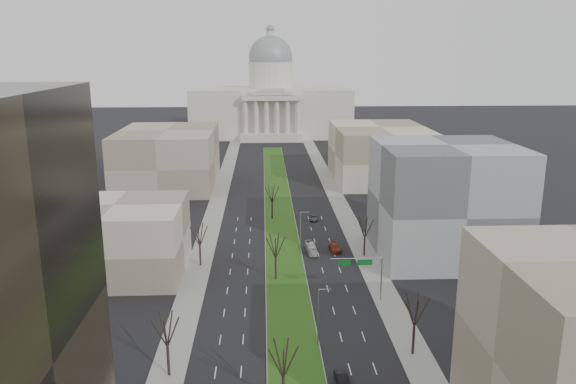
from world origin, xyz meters
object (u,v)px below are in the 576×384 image
object	(u,v)px
car_black	(342,379)
car_grey_far	(313,218)
car_red	(335,248)
box_van	(311,248)

from	to	relation	value
car_black	car_grey_far	distance (m)	73.69
car_grey_far	car_red	bearing A→B (deg)	-79.95
car_black	car_red	xyz separation A→B (m)	(5.39, 50.48, 0.06)
car_red	car_black	bearing A→B (deg)	-100.27
car_black	car_red	world-z (taller)	car_red
car_black	car_red	size ratio (longest dim) A/B	0.81
car_grey_far	box_van	bearing A→B (deg)	-92.84
car_grey_far	car_black	bearing A→B (deg)	-88.64
box_van	car_black	bearing A→B (deg)	-94.51
car_black	box_van	distance (m)	49.73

